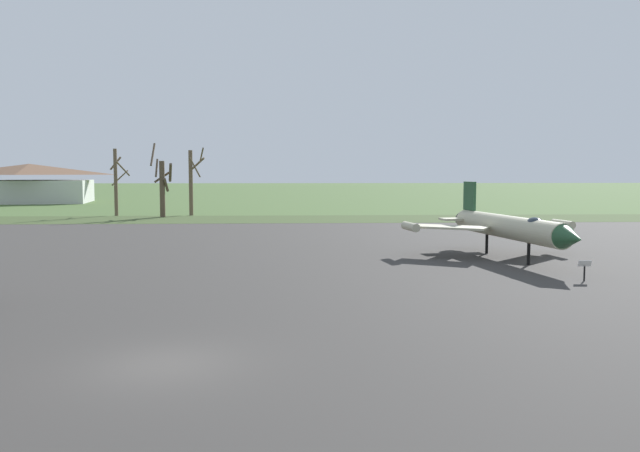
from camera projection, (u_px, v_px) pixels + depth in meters
ground_plane at (164, 366)px, 17.24m from camera, size 600.00×600.00×0.00m
asphalt_apron at (227, 267)px, 35.13m from camera, size 106.20×59.95×0.05m
grass_verge_strip at (257, 219)px, 70.94m from camera, size 166.20×12.00×0.06m
jet_fighter_front_right at (508, 227)px, 38.04m from camera, size 11.03×14.13×4.57m
info_placard_front_right at (585, 268)px, 30.48m from camera, size 0.62×0.28×1.03m
bare_tree_left_of_center at (116, 180)px, 77.04m from camera, size 2.49×2.96×8.02m
bare_tree_center at (162, 185)px, 74.26m from camera, size 2.46×2.36×8.61m
bare_tree_right_of_center at (192, 180)px, 77.78m from camera, size 2.22×2.95×8.17m
visitor_building at (30, 184)px, 110.52m from camera, size 21.99×16.67×6.68m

